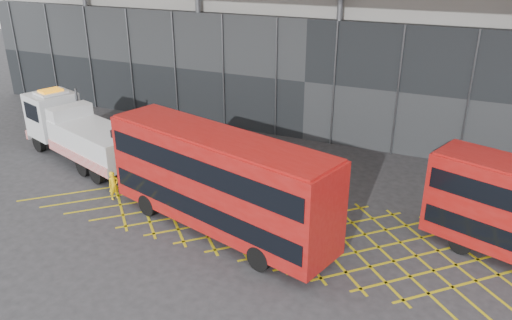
% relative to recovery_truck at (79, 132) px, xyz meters
% --- Properties ---
extents(ground_plane, '(120.00, 120.00, 0.00)m').
position_rel_recovery_truck_xyz_m(ground_plane, '(9.07, -2.14, -1.85)').
color(ground_plane, '#2B2B2E').
extents(road_markings, '(26.36, 7.16, 0.01)m').
position_rel_recovery_truck_xyz_m(road_markings, '(13.87, -2.14, -1.84)').
color(road_markings, gold).
rests_on(road_markings, ground_plane).
extents(recovery_truck, '(11.37, 5.63, 4.00)m').
position_rel_recovery_truck_xyz_m(recovery_truck, '(0.00, 0.00, 0.00)').
color(recovery_truck, black).
rests_on(recovery_truck, ground_plane).
extents(bus_towed, '(11.88, 5.64, 4.73)m').
position_rel_recovery_truck_xyz_m(bus_towed, '(11.66, -3.78, 0.77)').
color(bus_towed, '#9E0F0C').
rests_on(bus_towed, ground_plane).
extents(worker, '(0.54, 0.65, 1.52)m').
position_rel_recovery_truck_xyz_m(worker, '(5.18, -3.28, -1.09)').
color(worker, yellow).
rests_on(worker, ground_plane).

